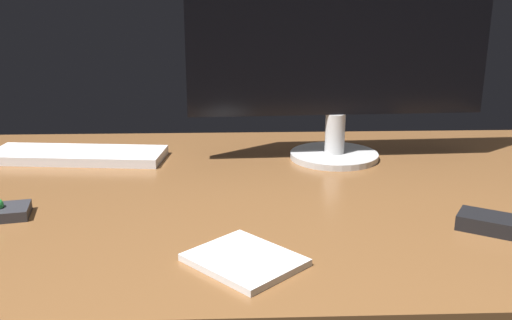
# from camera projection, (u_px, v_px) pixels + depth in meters

# --- Properties ---
(desk) EXTENTS (1.40, 0.84, 0.02)m
(desk) POSITION_uv_depth(u_px,v_px,m) (269.00, 193.00, 1.01)
(desk) COLOR brown
(desk) RESTS_ON ground
(monitor) EXTENTS (0.61, 0.18, 0.46)m
(monitor) POSITION_uv_depth(u_px,v_px,m) (339.00, 35.00, 1.12)
(monitor) COLOR silver
(monitor) RESTS_ON desk
(keyboard) EXTENTS (0.37, 0.15, 0.02)m
(keyboard) POSITION_uv_depth(u_px,v_px,m) (78.00, 155.00, 1.18)
(keyboard) COLOR white
(keyboard) RESTS_ON desk
(notepad) EXTENTS (0.17, 0.17, 0.01)m
(notepad) POSITION_uv_depth(u_px,v_px,m) (245.00, 260.00, 0.73)
(notepad) COLOR white
(notepad) RESTS_ON desk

